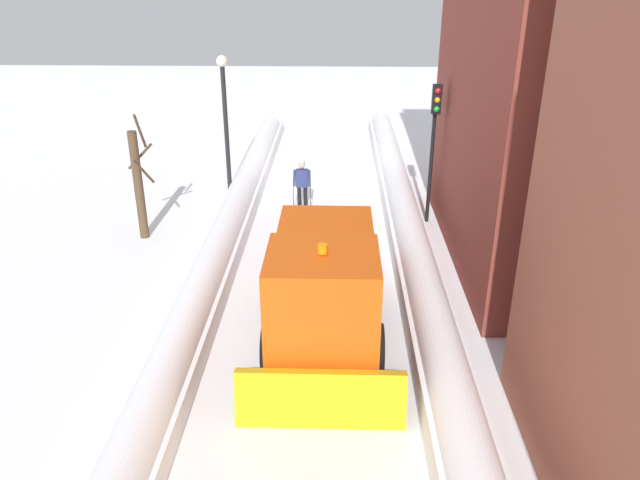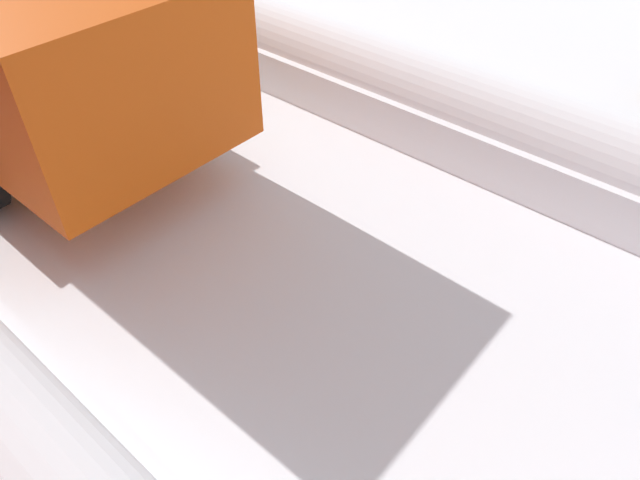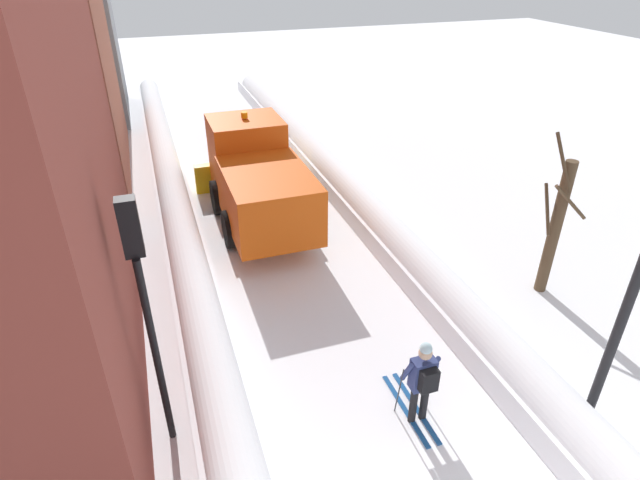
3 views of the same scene
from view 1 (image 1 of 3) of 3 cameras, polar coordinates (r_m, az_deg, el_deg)
ground_plane at (r=15.56m, az=-0.77°, el=-6.45°), size 80.00×80.00×0.00m
snowbank_left at (r=15.42m, az=9.59°, el=-4.71°), size 1.10×36.00×1.21m
snowbank_right at (r=15.70m, az=-10.97°, el=-4.83°), size 1.10×36.00×1.00m
building_brick_near at (r=18.38m, az=23.42°, el=13.50°), size 6.49×9.56×10.23m
plow_truck at (r=13.56m, az=0.37°, el=-4.24°), size 3.20×5.98×3.12m
skier at (r=21.54m, az=-1.68°, el=5.47°), size 0.62×1.80×1.81m
traffic_light_pole at (r=19.98m, az=10.59°, el=10.17°), size 0.28×0.42×4.59m
street_lamp at (r=22.33m, az=-8.84°, el=11.89°), size 0.40×0.40×5.13m
bare_tree_near at (r=19.69m, az=-16.53°, el=5.09°), size 0.91×0.96×4.03m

